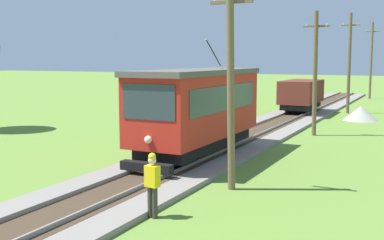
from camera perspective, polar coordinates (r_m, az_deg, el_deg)
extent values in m
cube|color=red|center=(20.39, 0.72, 1.73)|extent=(2.50, 8.00, 2.60)
cube|color=#56514C|center=(20.30, 0.73, 5.69)|extent=(2.60, 8.32, 0.22)
cube|color=black|center=(20.60, 0.71, -2.65)|extent=(2.10, 7.04, 0.44)
cube|color=#2D3842|center=(16.83, -5.17, 2.12)|extent=(2.10, 0.03, 1.25)
cube|color=#2D3842|center=(19.85, 4.02, 2.61)|extent=(0.02, 6.72, 1.04)
sphere|color=#F4EAB2|center=(16.96, -5.20, -2.33)|extent=(0.28, 0.28, 0.28)
cylinder|color=black|center=(21.75, 2.56, 7.92)|extent=(0.05, 1.67, 1.19)
cube|color=black|center=(17.02, -5.41, -5.55)|extent=(2.00, 0.36, 0.32)
cylinder|color=black|center=(18.64, -2.25, -3.71)|extent=(1.54, 0.80, 0.80)
cylinder|color=black|center=(22.62, 3.15, -1.77)|extent=(1.54, 0.80, 0.80)
cube|color=maroon|center=(37.82, 12.80, 3.31)|extent=(2.40, 5.20, 1.70)
cube|color=black|center=(37.90, 12.75, 1.68)|extent=(2.02, 4.78, 0.38)
cylinder|color=black|center=(36.40, 12.18, 1.47)|extent=(1.54, 0.76, 0.76)
cylinder|color=black|center=(39.42, 13.28, 1.87)|extent=(1.54, 0.76, 0.76)
cylinder|color=brown|center=(15.37, 4.60, 4.06)|extent=(0.24, 0.59, 6.83)
cube|color=brown|center=(15.44, 4.70, 13.72)|extent=(1.40, 0.10, 0.10)
cylinder|color=silver|center=(15.66, 2.77, 14.01)|extent=(0.08, 0.08, 0.10)
cylinder|color=brown|center=(27.41, 14.34, 5.25)|extent=(0.24, 0.58, 6.83)
cube|color=brown|center=(27.45, 14.51, 10.67)|extent=(1.40, 0.10, 0.10)
cylinder|color=silver|center=(27.58, 13.38, 10.90)|extent=(0.08, 0.08, 0.10)
cylinder|color=silver|center=(27.35, 15.66, 10.86)|extent=(0.08, 0.08, 0.10)
cylinder|color=brown|center=(39.56, 18.08, 6.33)|extent=(0.24, 0.54, 7.75)
cube|color=brown|center=(39.64, 18.25, 10.59)|extent=(1.40, 0.10, 0.10)
cylinder|color=silver|center=(39.73, 17.46, 10.76)|extent=(0.08, 0.08, 0.10)
cylinder|color=silver|center=(39.57, 19.06, 10.71)|extent=(0.08, 0.08, 0.10)
cylinder|color=brown|center=(54.84, 20.40, 6.57)|extent=(0.24, 0.46, 8.08)
cube|color=brown|center=(54.91, 20.54, 9.77)|extent=(1.40, 0.10, 0.10)
cylinder|color=silver|center=(54.98, 19.97, 9.89)|extent=(0.08, 0.08, 0.10)
cylinder|color=silver|center=(54.87, 21.13, 9.85)|extent=(0.08, 0.08, 0.10)
cone|color=#9E998E|center=(35.42, 19.30, 0.76)|extent=(2.39, 2.39, 1.02)
cylinder|color=#38332D|center=(13.24, -4.95, -9.61)|extent=(0.15, 0.15, 0.86)
cylinder|color=#38332D|center=(13.14, -4.41, -9.73)|extent=(0.15, 0.15, 0.86)
cube|color=yellow|center=(13.00, -4.71, -6.63)|extent=(0.41, 0.30, 0.58)
sphere|color=beige|center=(12.90, -4.73, -4.78)|extent=(0.22, 0.22, 0.22)
sphere|color=yellow|center=(12.88, -4.74, -4.34)|extent=(0.21, 0.21, 0.21)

